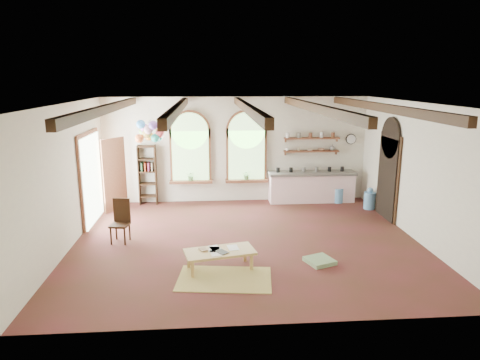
{
  "coord_description": "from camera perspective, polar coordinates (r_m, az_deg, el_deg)",
  "views": [
    {
      "loc": [
        -0.87,
        -9.39,
        3.73
      ],
      "look_at": [
        -0.11,
        0.6,
        1.34
      ],
      "focal_mm": 32.0,
      "sensor_mm": 36.0,
      "label": 1
    }
  ],
  "objects": [
    {
      "name": "shelf_cup_b",
      "position": [
        13.24,
        7.82,
        4.09
      ],
      "size": [
        0.1,
        0.1,
        0.09
      ],
      "primitive_type": "imported",
      "color": "beige",
      "rests_on": "wall_shelf_lower"
    },
    {
      "name": "potted_plant_left",
      "position": [
        13.04,
        -6.56,
        0.56
      ],
      "size": [
        0.27,
        0.23,
        0.3
      ],
      "primitive_type": "imported",
      "color": "#598C4C",
      "rests_on": "window_left"
    },
    {
      "name": "wall_shelf_lower",
      "position": [
        13.34,
        9.49,
        3.81
      ],
      "size": [
        1.7,
        0.24,
        0.04
      ],
      "primitive_type": "cube",
      "color": "brown",
      "rests_on": "wall_back"
    },
    {
      "name": "left_doorway",
      "position": [
        11.89,
        -19.24,
        0.11
      ],
      "size": [
        0.1,
        1.9,
        2.5
      ],
      "primitive_type": "cube",
      "color": "brown",
      "rests_on": "floor"
    },
    {
      "name": "window_left",
      "position": [
        13.0,
        -6.64,
        4.02
      ],
      "size": [
        1.3,
        0.28,
        2.2
      ],
      "color": "brown",
      "rests_on": "floor"
    },
    {
      "name": "shelf_bowl_b",
      "position": [
        13.4,
        10.75,
        4.03
      ],
      "size": [
        0.2,
        0.2,
        0.06
      ],
      "primitive_type": "imported",
      "color": "#8C664C",
      "rests_on": "wall_shelf_lower"
    },
    {
      "name": "floor_mat",
      "position": [
        8.36,
        -2.08,
        -13.03
      ],
      "size": [
        1.89,
        1.3,
        0.02
      ],
      "primitive_type": "cube",
      "rotation": [
        0.0,
        0.0,
        -0.12
      ],
      "color": "tan",
      "rests_on": "floor"
    },
    {
      "name": "side_chair",
      "position": [
        10.4,
        -15.64,
        -6.42
      ],
      "size": [
        0.47,
        0.47,
        1.01
      ],
      "color": "#342310",
      "rests_on": "floor"
    },
    {
      "name": "right_doorway",
      "position": [
        12.2,
        19.06,
        0.2
      ],
      "size": [
        0.1,
        1.3,
        2.4
      ],
      "primitive_type": "cube",
      "color": "black",
      "rests_on": "floor"
    },
    {
      "name": "shelf_bowl_a",
      "position": [
        13.32,
        9.29,
        4.01
      ],
      "size": [
        0.22,
        0.22,
        0.05
      ],
      "primitive_type": "imported",
      "color": "beige",
      "rests_on": "wall_shelf_lower"
    },
    {
      "name": "wall_clock",
      "position": [
        13.7,
        14.58,
        5.3
      ],
      "size": [
        0.32,
        0.04,
        0.32
      ],
      "primitive_type": "cylinder",
      "rotation": [
        1.57,
        0.0,
        0.0
      ],
      "color": "black",
      "rests_on": "wall_back"
    },
    {
      "name": "shelf_cup_a",
      "position": [
        13.17,
        6.32,
        4.09
      ],
      "size": [
        0.12,
        0.1,
        0.1
      ],
      "primitive_type": "imported",
      "color": "white",
      "rests_on": "wall_shelf_lower"
    },
    {
      "name": "water_jug_a",
      "position": [
        13.48,
        12.96,
        -1.91
      ],
      "size": [
        0.3,
        0.3,
        0.58
      ],
      "color": "#5E98CA",
      "rests_on": "floor"
    },
    {
      "name": "ceiling_beams",
      "position": [
        9.45,
        0.97,
        9.58
      ],
      "size": [
        6.2,
        6.8,
        0.18
      ],
      "primitive_type": null,
      "color": "#342310",
      "rests_on": "ceiling"
    },
    {
      "name": "floor",
      "position": [
        10.14,
        0.9,
        -8.18
      ],
      "size": [
        8.0,
        8.0,
        0.0
      ],
      "primitive_type": "plane",
      "color": "#5A2525",
      "rests_on": "ground"
    },
    {
      "name": "water_jug_b",
      "position": [
        13.06,
        16.89,
        -2.52
      ],
      "size": [
        0.33,
        0.33,
        0.64
      ],
      "color": "#5E98CA",
      "rests_on": "floor"
    },
    {
      "name": "wall_shelf_upper",
      "position": [
        13.28,
        9.56,
        5.51
      ],
      "size": [
        1.7,
        0.24,
        0.04
      ],
      "primitive_type": "cube",
      "color": "brown",
      "rests_on": "wall_back"
    },
    {
      "name": "potted_plant_right",
      "position": [
        13.09,
        0.9,
        0.69
      ],
      "size": [
        0.27,
        0.23,
        0.3
      ],
      "primitive_type": "imported",
      "color": "#598C4C",
      "rests_on": "window_right"
    },
    {
      "name": "window_right",
      "position": [
        13.04,
        0.87,
        4.14
      ],
      "size": [
        1.3,
        0.28,
        2.2
      ],
      "color": "brown",
      "rests_on": "floor"
    },
    {
      "name": "kitchen_counter",
      "position": [
        13.39,
        9.5,
        -0.85
      ],
      "size": [
        2.68,
        0.62,
        0.94
      ],
      "color": "white",
      "rests_on": "floor"
    },
    {
      "name": "coffee_table",
      "position": [
        8.64,
        -2.71,
        -9.67
      ],
      "size": [
        1.48,
        0.91,
        0.39
      ],
      "color": "tan",
      "rests_on": "floor"
    },
    {
      "name": "tablet",
      "position": [
        8.54,
        -2.41,
        -9.56
      ],
      "size": [
        0.29,
        0.31,
        0.01
      ],
      "primitive_type": "cube",
      "rotation": [
        0.0,
        0.0,
        0.63
      ],
      "color": "black",
      "rests_on": "coffee_table"
    },
    {
      "name": "bookshelf",
      "position": [
        13.15,
        -12.23,
        0.67
      ],
      "size": [
        0.53,
        0.32,
        1.8
      ],
      "color": "#342310",
      "rests_on": "floor"
    },
    {
      "name": "floor_cushion",
      "position": [
        9.17,
        10.57,
        -10.54
      ],
      "size": [
        0.67,
        0.67,
        0.09
      ],
      "primitive_type": "cube",
      "rotation": [
        0.0,
        0.0,
        0.36
      ],
      "color": "gray",
      "rests_on": "floor"
    },
    {
      "name": "table_book",
      "position": [
        8.65,
        -5.37,
        -9.28
      ],
      "size": [
        0.23,
        0.26,
        0.02
      ],
      "primitive_type": "imported",
      "rotation": [
        0.0,
        0.0,
        0.42
      ],
      "color": "olive",
      "rests_on": "coffee_table"
    },
    {
      "name": "shelf_vase",
      "position": [
        13.49,
        12.2,
        4.3
      ],
      "size": [
        0.18,
        0.18,
        0.19
      ],
      "primitive_type": "imported",
      "color": "slate",
      "rests_on": "wall_shelf_lower"
    },
    {
      "name": "balloon_cluster",
      "position": [
        11.87,
        -11.81,
        6.37
      ],
      "size": [
        0.78,
        0.85,
        1.15
      ],
      "color": "silver",
      "rests_on": "floor"
    }
  ]
}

